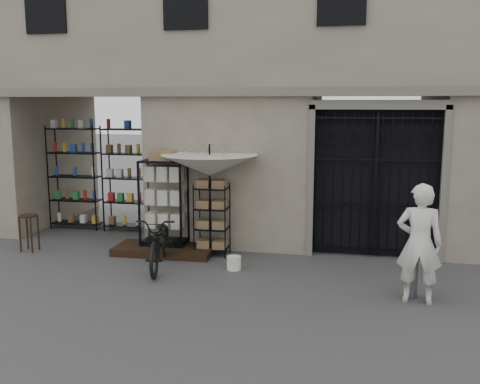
% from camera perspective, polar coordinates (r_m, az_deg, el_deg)
% --- Properties ---
extents(ground, '(80.00, 80.00, 0.00)m').
position_cam_1_polar(ground, '(9.08, 3.27, -10.05)').
color(ground, black).
rests_on(ground, ground).
extents(main_building, '(14.00, 4.00, 9.00)m').
position_cam_1_polar(main_building, '(12.62, 6.12, 16.12)').
color(main_building, gray).
rests_on(main_building, ground).
extents(shop_recess, '(3.00, 1.70, 3.00)m').
position_cam_1_polar(shop_recess, '(12.72, -15.31, 2.23)').
color(shop_recess, black).
rests_on(shop_recess, ground).
extents(shop_shelving, '(2.70, 0.50, 2.50)m').
position_cam_1_polar(shop_shelving, '(13.22, -14.49, 1.44)').
color(shop_shelving, black).
rests_on(shop_shelving, ground).
extents(iron_gate, '(2.50, 0.21, 3.00)m').
position_cam_1_polar(iron_gate, '(10.88, 14.22, 1.09)').
color(iron_gate, black).
rests_on(iron_gate, ground).
extents(step_platform, '(2.00, 0.90, 0.15)m').
position_cam_1_polar(step_platform, '(11.05, -8.06, -6.14)').
color(step_platform, black).
rests_on(step_platform, ground).
extents(display_cabinet, '(1.00, 0.79, 1.89)m').
position_cam_1_polar(display_cabinet, '(11.03, -8.09, -1.59)').
color(display_cabinet, black).
rests_on(display_cabinet, step_platform).
extents(wire_rack, '(0.74, 0.61, 1.45)m').
position_cam_1_polar(wire_rack, '(10.73, -3.00, -3.03)').
color(wire_rack, black).
rests_on(wire_rack, ground).
extents(market_umbrella, '(1.91, 1.94, 2.70)m').
position_cam_1_polar(market_umbrella, '(10.46, -3.27, 3.48)').
color(market_umbrella, black).
rests_on(market_umbrella, ground).
extents(white_bucket, '(0.27, 0.27, 0.25)m').
position_cam_1_polar(white_bucket, '(9.91, -0.65, -7.57)').
color(white_bucket, silver).
rests_on(white_bucket, ground).
extents(bicycle, '(0.86, 1.13, 1.94)m').
position_cam_1_polar(bicycle, '(10.17, -8.40, -7.97)').
color(bicycle, black).
rests_on(bicycle, ground).
extents(wooden_stool, '(0.44, 0.44, 0.76)m').
position_cam_1_polar(wooden_stool, '(11.88, -21.57, -3.99)').
color(wooden_stool, black).
rests_on(wooden_stool, ground).
extents(steel_bollard, '(0.19, 0.19, 0.92)m').
position_cam_1_polar(steel_bollard, '(8.88, 17.96, -7.86)').
color(steel_bollard, slate).
rests_on(steel_bollard, ground).
extents(shopkeeper, '(0.87, 1.92, 0.44)m').
position_cam_1_polar(shopkeeper, '(8.86, 18.25, -11.05)').
color(shopkeeper, silver).
rests_on(shopkeeper, ground).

